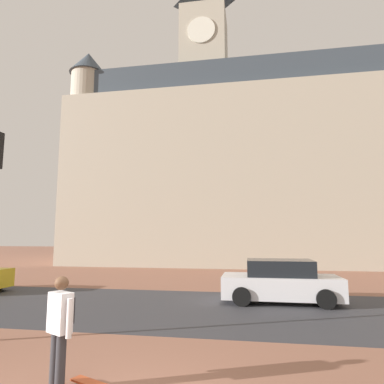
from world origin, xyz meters
name	(u,v)px	position (x,y,z in m)	size (l,w,h in m)	color
ground_plane	(198,294)	(0.00, 10.00, 0.00)	(120.00, 120.00, 0.00)	#93604C
street_asphalt_strip	(185,307)	(0.00, 7.24, 0.00)	(120.00, 6.66, 0.00)	#38383D
landmark_building	(238,171)	(1.18, 28.29, 8.73)	(29.79, 15.53, 29.96)	#B2A893
person_skater	(60,326)	(-0.76, 0.90, 0.96)	(0.55, 0.41, 1.73)	#333338
skateboard	(92,384)	(-0.26, 1.04, 0.09)	(0.81, 0.50, 0.11)	#BE4A25
car_white	(280,282)	(3.25, 8.71, 0.72)	(4.16, 2.09, 1.51)	silver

